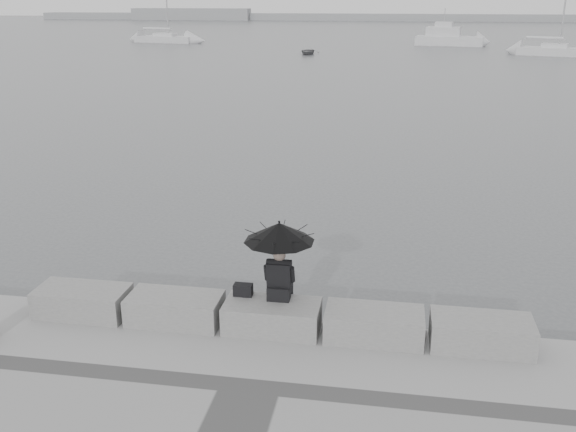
% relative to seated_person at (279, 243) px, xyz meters
% --- Properties ---
extents(ground, '(360.00, 360.00, 0.00)m').
position_rel_seated_person_xyz_m(ground, '(-0.09, 0.24, -2.01)').
color(ground, '#4A4D4F').
rests_on(ground, ground).
extents(stone_block_far_left, '(1.60, 0.80, 0.50)m').
position_rel_seated_person_xyz_m(stone_block_far_left, '(-3.49, -0.21, -1.26)').
color(stone_block_far_left, slate).
rests_on(stone_block_far_left, promenade).
extents(stone_block_left, '(1.60, 0.80, 0.50)m').
position_rel_seated_person_xyz_m(stone_block_left, '(-1.79, -0.21, -1.26)').
color(stone_block_left, slate).
rests_on(stone_block_left, promenade).
extents(stone_block_centre, '(1.60, 0.80, 0.50)m').
position_rel_seated_person_xyz_m(stone_block_centre, '(-0.09, -0.21, -1.26)').
color(stone_block_centre, slate).
rests_on(stone_block_centre, promenade).
extents(stone_block_right, '(1.60, 0.80, 0.50)m').
position_rel_seated_person_xyz_m(stone_block_right, '(1.61, -0.21, -1.26)').
color(stone_block_right, slate).
rests_on(stone_block_right, promenade).
extents(stone_block_far_right, '(1.60, 0.80, 0.50)m').
position_rel_seated_person_xyz_m(stone_block_far_right, '(3.31, -0.21, -1.26)').
color(stone_block_far_right, slate).
rests_on(stone_block_far_right, promenade).
extents(seated_person, '(1.18, 1.18, 1.39)m').
position_rel_seated_person_xyz_m(seated_person, '(0.00, 0.00, 0.00)').
color(seated_person, black).
rests_on(seated_person, stone_block_centre).
extents(bag, '(0.32, 0.18, 0.20)m').
position_rel_seated_person_xyz_m(bag, '(-0.63, 0.01, -0.91)').
color(bag, black).
rests_on(bag, stone_block_centre).
extents(distant_landmass, '(180.00, 8.00, 2.80)m').
position_rel_seated_person_xyz_m(distant_landmass, '(-8.23, 154.75, -1.11)').
color(distant_landmass, gray).
rests_on(distant_landmass, ground).
extents(sailboat_left, '(8.34, 3.76, 12.90)m').
position_rel_seated_person_xyz_m(sailboat_left, '(-28.51, 73.52, -1.49)').
color(sailboat_left, silver).
rests_on(sailboat_left, ground).
extents(sailboat_right, '(7.55, 4.53, 12.90)m').
position_rel_seated_person_xyz_m(sailboat_right, '(17.51, 61.55, -1.48)').
color(sailboat_right, silver).
rests_on(sailboat_right, ground).
extents(motor_cruiser, '(8.46, 4.21, 4.50)m').
position_rel_seated_person_xyz_m(motor_cruiser, '(7.89, 74.14, -1.11)').
color(motor_cruiser, silver).
rests_on(motor_cruiser, ground).
extents(dinghy, '(3.21, 1.48, 0.53)m').
position_rel_seated_person_xyz_m(dinghy, '(-7.65, 59.00, -1.74)').
color(dinghy, slate).
rests_on(dinghy, ground).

